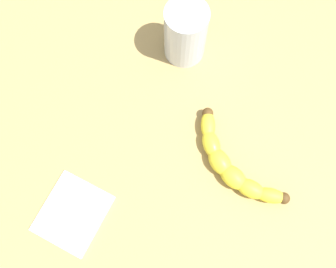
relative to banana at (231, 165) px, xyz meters
The scene contains 4 objects.
wooden_tabletop 12.99cm from the banana, 72.11° to the left, with size 120.00×120.00×3.00cm, color #A6894E.
banana is the anchor object (origin of this frame).
smoothie_glass 25.55cm from the banana, 31.19° to the left, with size 7.93×7.93×12.59cm.
folded_napkin 29.28cm from the banana, 118.87° to the left, with size 11.81×10.58×0.60cm, color white.
Camera 1 is at (-19.85, -3.90, 71.74)cm, focal length 40.98 mm.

